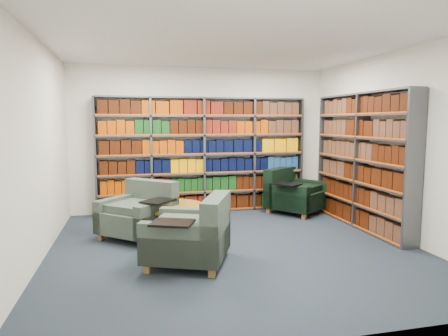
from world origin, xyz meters
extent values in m
cube|color=black|center=(0.00, 0.00, -0.01)|extent=(5.00, 5.00, 0.01)
cube|color=white|center=(0.00, 0.00, 2.80)|extent=(5.00, 5.00, 0.01)
cube|color=silver|center=(0.00, 2.50, 1.40)|extent=(5.00, 0.01, 2.80)
cube|color=silver|center=(0.00, -2.50, 1.40)|extent=(5.00, 0.01, 2.80)
cube|color=silver|center=(-2.50, 0.00, 1.40)|extent=(0.01, 5.00, 2.80)
cube|color=silver|center=(2.50, 0.00, 1.40)|extent=(0.01, 5.00, 2.80)
cube|color=#47494F|center=(0.00, 2.34, 1.10)|extent=(4.00, 0.28, 2.20)
cube|color=silver|center=(0.00, 2.47, 1.10)|extent=(4.00, 0.02, 2.20)
cube|color=#D84C0A|center=(0.00, 2.21, 1.10)|extent=(4.00, 0.01, 2.20)
cube|color=#65160A|center=(0.00, 2.34, 0.18)|extent=(3.88, 0.21, 0.29)
cube|color=#963400|center=(0.00, 2.34, 0.54)|extent=(3.88, 0.21, 0.29)
cube|color=black|center=(0.00, 2.34, 0.91)|extent=(3.88, 0.21, 0.29)
cube|color=black|center=(0.00, 2.34, 1.28)|extent=(3.88, 0.21, 0.29)
cube|color=#963400|center=(0.00, 2.34, 1.64)|extent=(3.88, 0.21, 0.29)
cube|color=black|center=(0.00, 2.34, 2.01)|extent=(3.88, 0.21, 0.29)
cube|color=#47494F|center=(2.34, 0.60, 1.10)|extent=(0.28, 2.50, 2.20)
cube|color=silver|center=(2.47, 0.60, 1.10)|extent=(0.02, 2.50, 2.20)
cube|color=#D84C0A|center=(2.21, 0.60, 1.10)|extent=(0.02, 2.50, 2.20)
cube|color=black|center=(2.34, 0.60, 0.18)|extent=(0.21, 2.38, 0.29)
cube|color=black|center=(2.34, 0.60, 0.54)|extent=(0.21, 2.38, 0.29)
cube|color=#432516|center=(2.34, 0.60, 0.91)|extent=(0.21, 2.38, 0.29)
cube|color=#432516|center=(2.34, 0.60, 1.28)|extent=(0.21, 2.38, 0.29)
cube|color=#432516|center=(2.34, 0.60, 1.64)|extent=(0.21, 2.38, 0.29)
cube|color=#432516|center=(2.34, 0.60, 2.01)|extent=(0.21, 2.38, 0.29)
cube|color=#0C2B35|center=(-1.30, 0.81, 0.26)|extent=(1.29, 1.29, 0.33)
cube|color=#0C2B35|center=(-1.07, 1.08, 0.47)|extent=(0.82, 0.76, 0.73)
cube|color=#0C2B35|center=(-1.59, 1.07, 0.35)|extent=(0.71, 0.78, 0.49)
cube|color=#0C2B35|center=(-1.01, 0.55, 0.35)|extent=(0.71, 0.78, 0.49)
cube|color=black|center=(-1.01, 0.48, 0.61)|extent=(0.56, 0.56, 0.03)
cube|color=brown|center=(-1.83, 0.78, 0.05)|extent=(0.10, 0.10, 0.10)
cube|color=brown|center=(-1.27, 0.28, 0.05)|extent=(0.10, 0.10, 0.10)
cube|color=brown|center=(-1.34, 1.34, 0.05)|extent=(0.10, 0.10, 0.10)
cube|color=brown|center=(-0.77, 0.84, 0.05)|extent=(0.10, 0.10, 0.10)
cube|color=black|center=(1.72, 1.80, 0.27)|extent=(1.29, 1.29, 0.33)
cube|color=black|center=(1.50, 2.09, 0.47)|extent=(0.86, 0.72, 0.74)
cube|color=black|center=(1.41, 1.56, 0.35)|extent=(0.67, 0.82, 0.49)
cube|color=black|center=(2.03, 2.04, 0.35)|extent=(0.67, 0.82, 0.49)
cube|color=black|center=(1.40, 1.49, 0.62)|extent=(0.55, 0.57, 0.03)
cube|color=brown|center=(1.64, 1.27, 0.05)|extent=(0.10, 0.10, 0.10)
cube|color=brown|center=(2.25, 1.73, 0.05)|extent=(0.10, 0.10, 0.10)
cube|color=brown|center=(1.19, 1.87, 0.05)|extent=(0.10, 0.10, 0.10)
cube|color=brown|center=(1.79, 2.33, 0.05)|extent=(0.10, 0.10, 0.10)
cube|color=#0C2B35|center=(-0.72, -0.49, 0.27)|extent=(1.23, 1.23, 0.33)
cube|color=#0C2B35|center=(-0.39, -0.63, 0.48)|extent=(0.55, 0.94, 0.75)
cube|color=#0C2B35|center=(-0.57, -0.12, 0.35)|extent=(0.92, 0.50, 0.50)
cube|color=#0C2B35|center=(-0.87, -0.85, 0.35)|extent=(0.92, 0.50, 0.50)
cube|color=black|center=(-0.94, -0.88, 0.62)|extent=(0.56, 0.50, 0.03)
cube|color=brown|center=(-0.93, 0.02, 0.05)|extent=(0.10, 0.10, 0.10)
cube|color=brown|center=(-1.23, -0.69, 0.05)|extent=(0.10, 0.10, 0.10)
cube|color=brown|center=(-0.22, -0.28, 0.05)|extent=(0.10, 0.10, 0.10)
cube|color=brown|center=(-0.52, -0.99, 0.05)|extent=(0.10, 0.10, 0.10)
cylinder|color=olive|center=(-0.79, 0.82, 0.45)|extent=(1.00, 1.00, 0.06)
cylinder|color=olive|center=(-0.79, 0.82, 0.22)|extent=(0.13, 0.13, 0.40)
cube|color=olive|center=(-0.79, 0.82, 0.04)|extent=(0.72, 0.09, 0.07)
cube|color=olive|center=(-0.79, 0.82, 0.04)|extent=(0.09, 0.72, 0.07)
cube|color=black|center=(-0.79, 0.82, 0.48)|extent=(0.11, 0.06, 0.01)
cube|color=white|center=(-0.79, 0.82, 0.60)|extent=(0.16, 0.01, 0.22)
cube|color=#145926|center=(-0.79, 0.83, 0.60)|extent=(0.17, 0.00, 0.24)
camera|label=1|loc=(-1.38, -5.25, 1.75)|focal=32.00mm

